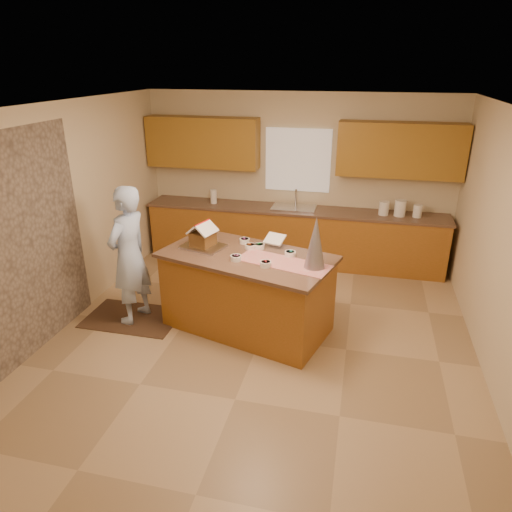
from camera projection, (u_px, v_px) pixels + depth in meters
name	position (u px, v px, depth m)	size (l,w,h in m)	color
floor	(260.00, 338.00, 5.65)	(5.50, 5.50, 0.00)	tan
ceiling	(261.00, 107.00, 4.60)	(5.50, 5.50, 0.00)	silver
wall_back	(298.00, 178.00, 7.59)	(5.50, 5.50, 0.00)	beige
wall_front	(155.00, 395.00, 2.66)	(5.50, 5.50, 0.00)	beige
wall_left	(61.00, 218.00, 5.65)	(5.50, 5.50, 0.00)	beige
wall_right	(506.00, 254.00, 4.60)	(5.50, 5.50, 0.00)	beige
stone_accent	(19.00, 250.00, 4.97)	(2.50, 2.50, 0.00)	gray
window_curtain	(298.00, 160.00, 7.45)	(1.05, 0.03, 1.00)	white
back_counter_base	(293.00, 236.00, 7.68)	(4.80, 0.60, 0.88)	#9A5620
back_counter_top	(294.00, 210.00, 7.50)	(4.85, 0.63, 0.04)	brown
upper_cabinet_left	(203.00, 142.00, 7.54)	(1.85, 0.35, 0.80)	olive
upper_cabinet_right	(400.00, 150.00, 6.89)	(1.85, 0.35, 0.80)	olive
sink	(294.00, 210.00, 7.50)	(0.70, 0.45, 0.12)	silver
faucet	(296.00, 197.00, 7.60)	(0.03, 0.03, 0.28)	silver
island_base	(247.00, 294.00, 5.71)	(1.94, 0.97, 0.95)	#9A5620
island_top	(247.00, 257.00, 5.52)	(2.03, 1.06, 0.04)	brown
table_runner	(283.00, 263.00, 5.29)	(1.08, 0.39, 0.01)	#BB110D
baking_tray	(203.00, 246.00, 5.73)	(0.50, 0.37, 0.03)	silver
cookbook	(275.00, 239.00, 5.73)	(0.24, 0.02, 0.19)	white
tinsel_tree	(316.00, 243.00, 5.06)	(0.24, 0.24, 0.59)	#B8B9C6
rug	(133.00, 318.00, 6.10)	(1.20, 0.78, 0.01)	black
boy	(129.00, 256.00, 5.74)	(0.64, 0.42, 1.77)	#B0CCFB
canister_a	(384.00, 208.00, 7.15)	(0.15, 0.15, 0.21)	white
canister_b	(400.00, 208.00, 7.09)	(0.17, 0.17, 0.25)	white
canister_c	(418.00, 211.00, 7.05)	(0.13, 0.13, 0.19)	white
paper_towel	(214.00, 197.00, 7.73)	(0.11, 0.11, 0.23)	white
gingerbread_house	(203.00, 237.00, 5.68)	(0.37, 0.37, 0.30)	#563716
candy_bowls	(258.00, 251.00, 5.54)	(0.76, 0.78, 0.06)	#8D2F7C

